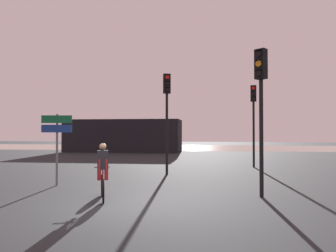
# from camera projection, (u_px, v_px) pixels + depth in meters

# --- Properties ---
(ground_plane) EXTENTS (120.00, 120.00, 0.00)m
(ground_plane) POSITION_uv_depth(u_px,v_px,m) (124.00, 205.00, 8.74)
(ground_plane) COLOR black
(water_strip) EXTENTS (80.00, 16.00, 0.01)m
(water_strip) POSITION_uv_depth(u_px,v_px,m) (195.00, 148.00, 42.06)
(water_strip) COLOR #9E937F
(water_strip) RESTS_ON ground
(distant_building) EXTENTS (11.43, 4.00, 3.22)m
(distant_building) POSITION_uv_depth(u_px,v_px,m) (124.00, 136.00, 33.09)
(distant_building) COLOR black
(distant_building) RESTS_ON ground
(traffic_light_center) EXTENTS (0.38, 0.40, 4.64)m
(traffic_light_center) POSITION_uv_depth(u_px,v_px,m) (167.00, 105.00, 15.09)
(traffic_light_center) COLOR black
(traffic_light_center) RESTS_ON ground
(traffic_light_near_right) EXTENTS (0.41, 0.42, 4.43)m
(traffic_light_near_right) POSITION_uv_depth(u_px,v_px,m) (261.00, 94.00, 9.80)
(traffic_light_near_right) COLOR black
(traffic_light_near_right) RESTS_ON ground
(traffic_light_far_right) EXTENTS (0.35, 0.36, 4.55)m
(traffic_light_far_right) POSITION_uv_depth(u_px,v_px,m) (254.00, 110.00, 18.17)
(traffic_light_far_right) COLOR black
(traffic_light_far_right) RESTS_ON ground
(direction_sign_post) EXTENTS (1.09, 0.21, 2.60)m
(direction_sign_post) POSITION_uv_depth(u_px,v_px,m) (57.00, 136.00, 11.88)
(direction_sign_post) COLOR slate
(direction_sign_post) RESTS_ON ground
(cyclist) EXTENTS (0.72, 1.61, 1.62)m
(cyclist) POSITION_uv_depth(u_px,v_px,m) (103.00, 171.00, 9.33)
(cyclist) COLOR black
(cyclist) RESTS_ON ground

